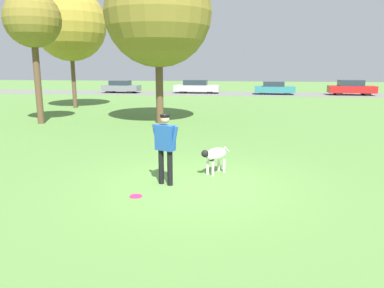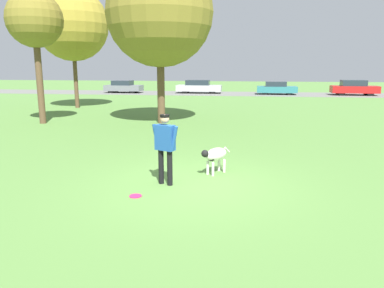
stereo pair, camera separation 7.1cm
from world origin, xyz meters
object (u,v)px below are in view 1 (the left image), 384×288
Objects in this scene: person at (165,143)px; parked_car_red at (351,88)px; tree_mid_center at (158,13)px; parked_car_silver at (197,87)px; tree_near_left at (33,21)px; tree_far_left at (70,25)px; dog at (215,155)px; frisbee at (136,196)px; parked_car_grey at (121,87)px; parked_car_teal at (274,88)px.

person is 0.39× the size of parked_car_red.
tree_mid_center reaches higher than parked_car_silver.
tree_mid_center reaches higher than tree_near_left.
tree_mid_center is (7.18, -5.87, -0.16)m from tree_far_left.
frisbee is at bearing -2.09° from dog.
person is 1.64m from dog.
tree_mid_center is 24.93m from parked_car_red.
parked_car_grey is 7.90m from parked_car_silver.
frisbee is 31.09m from parked_car_silver.
parked_car_teal is at bearing 104.68° from person.
frisbee is 11.96m from tree_mid_center.
tree_mid_center reaches higher than parked_car_red.
parked_car_silver is (6.50, 14.52, -4.75)m from tree_far_left.
person reaches higher than parked_car_red.
parked_car_grey is 0.89× the size of parked_car_red.
parked_car_red is (7.28, -0.03, 0.09)m from parked_car_teal.
tree_mid_center reaches higher than parked_car_grey.
dog is 3.42× the size of frisbee.
tree_far_left is 0.99× the size of tree_mid_center.
parked_car_silver is at bearing 119.63° from person.
dog is at bearing -109.62° from parked_car_red.
dog is 0.12× the size of tree_far_left.
tree_far_left is 14.88m from parked_car_grey.
parked_car_teal is (4.84, 29.51, -0.40)m from person.
dog is 12.71m from tree_near_left.
person is 1.46m from frisbee.
tree_near_left is 1.63× the size of parked_car_grey.
tree_mid_center is 2.01× the size of parked_car_teal.
parked_car_silver reaches higher than parked_car_grey.
tree_near_left is 1.36× the size of parked_car_silver.
parked_car_red is at bearing 45.83° from tree_near_left.
parked_car_silver is at bearing 179.44° from parked_car_red.
tree_near_left is 21.47m from parked_car_grey.
frisbee is (-0.48, -0.94, -1.01)m from person.
frisbee is at bearing -93.08° from person.
tree_mid_center reaches higher than tree_far_left.
parked_car_grey is at bearing 95.65° from tree_far_left.
tree_far_left is at bearing -107.73° from dog.
parked_car_grey reaches higher than parked_car_teal.
tree_near_left is (-8.10, 8.68, 3.87)m from person.
tree_near_left is at bearing -93.45° from dog.
tree_far_left is at bearing 140.72° from tree_mid_center.
tree_far_left is (-9.47, 15.52, 4.40)m from person.
parked_car_red is at bearing 0.95° from parked_car_teal.
person is 0.22× the size of tree_far_left.
tree_near_left reaches higher than parked_car_teal.
tree_mid_center is at bearing 9.52° from tree_near_left.
person is at bearing 62.94° from frisbee.
person is 0.44× the size of parked_car_grey.
person is at bearing -98.14° from parked_car_teal.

